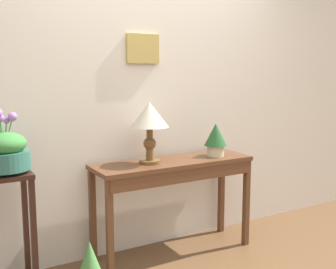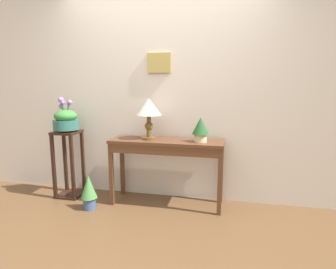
% 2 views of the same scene
% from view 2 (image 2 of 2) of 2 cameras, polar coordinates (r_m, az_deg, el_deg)
% --- Properties ---
extents(ground_plane, '(12.00, 12.00, 0.01)m').
position_cam_2_polar(ground_plane, '(2.70, -7.96, -22.04)').
color(ground_plane, brown).
extents(back_wall_with_art, '(9.00, 0.13, 2.80)m').
position_cam_2_polar(back_wall_with_art, '(3.58, -0.86, 9.72)').
color(back_wall_with_art, beige).
rests_on(back_wall_with_art, ground).
extents(console_table, '(1.31, 0.41, 0.78)m').
position_cam_2_polar(console_table, '(3.34, -0.34, -2.96)').
color(console_table, '#56331E').
rests_on(console_table, ground).
extents(table_lamp, '(0.29, 0.29, 0.47)m').
position_cam_2_polar(table_lamp, '(3.34, -3.79, 4.88)').
color(table_lamp, brown).
rests_on(table_lamp, console_table).
extents(potted_plant_on_console, '(0.19, 0.19, 0.27)m').
position_cam_2_polar(potted_plant_on_console, '(3.22, 6.41, 1.20)').
color(potted_plant_on_console, beige).
rests_on(potted_plant_on_console, console_table).
extents(pedestal_stand_left, '(0.30, 0.30, 0.84)m').
position_cam_2_polar(pedestal_stand_left, '(3.87, -18.90, -5.49)').
color(pedestal_stand_left, black).
rests_on(pedestal_stand_left, ground).
extents(planter_bowl_wide, '(0.31, 0.31, 0.42)m').
position_cam_2_polar(planter_bowl_wide, '(3.76, -19.41, 2.73)').
color(planter_bowl_wide, '#2D665B').
rests_on(planter_bowl_wide, pedestal_stand_left).
extents(potted_plant_floor, '(0.18, 0.18, 0.41)m').
position_cam_2_polar(potted_plant_floor, '(3.47, -15.28, -10.55)').
color(potted_plant_floor, '#3D5684').
rests_on(potted_plant_floor, ground).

